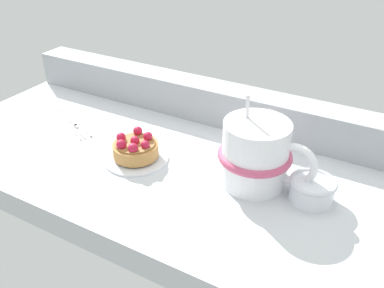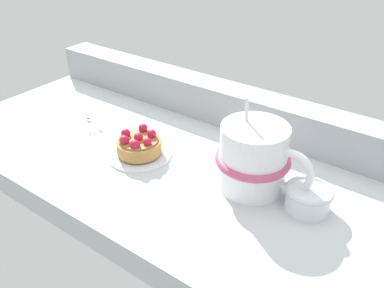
{
  "view_description": "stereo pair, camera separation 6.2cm",
  "coord_description": "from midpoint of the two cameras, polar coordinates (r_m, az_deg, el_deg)",
  "views": [
    {
      "loc": [
        30.12,
        -46.93,
        36.76
      ],
      "look_at": [
        4.27,
        -0.84,
        4.71
      ],
      "focal_mm": 38.34,
      "sensor_mm": 36.0,
      "label": 1
    },
    {
      "loc": [
        35.32,
        -43.6,
        36.76
      ],
      "look_at": [
        4.27,
        -0.84,
        4.71
      ],
      "focal_mm": 38.34,
      "sensor_mm": 36.0,
      "label": 2
    }
  ],
  "objects": [
    {
      "name": "window_rail_back",
      "position": [
        0.77,
        7.2,
        5.43
      ],
      "size": [
        83.53,
        5.92,
        6.96
      ],
      "primitive_type": "cube",
      "color": "#9EA3A8",
      "rests_on": "ground_plane"
    },
    {
      "name": "ground_plane",
      "position": [
        0.68,
        0.1,
        -3.62
      ],
      "size": [
        85.24,
        38.28,
        4.29
      ],
      "primitive_type": "cube",
      "color": "silver"
    },
    {
      "name": "dessert_fork",
      "position": [
        0.82,
        -12.62,
        4.04
      ],
      "size": [
        15.17,
        8.61,
        0.6
      ],
      "color": "silver",
      "rests_on": "ground_plane"
    },
    {
      "name": "raspberry_tart",
      "position": [
        0.67,
        -4.83,
        -0.1
      ],
      "size": [
        7.35,
        7.35,
        3.62
      ],
      "color": "#B77F42",
      "rests_on": "dessert_plate"
    },
    {
      "name": "dessert_plate",
      "position": [
        0.68,
        -4.73,
        -1.42
      ],
      "size": [
        10.54,
        10.54,
        0.73
      ],
      "color": "silver",
      "rests_on": "ground_plane"
    },
    {
      "name": "coffee_mug",
      "position": [
        0.59,
        11.68,
        -2.05
      ],
      "size": [
        14.54,
        10.84,
        13.83
      ],
      "color": "white",
      "rests_on": "ground_plane"
    },
    {
      "name": "sugar_bowl",
      "position": [
        0.59,
        18.82,
        -7.24
      ],
      "size": [
        6.51,
        6.51,
        3.4
      ],
      "color": "silver",
      "rests_on": "ground_plane"
    }
  ]
}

